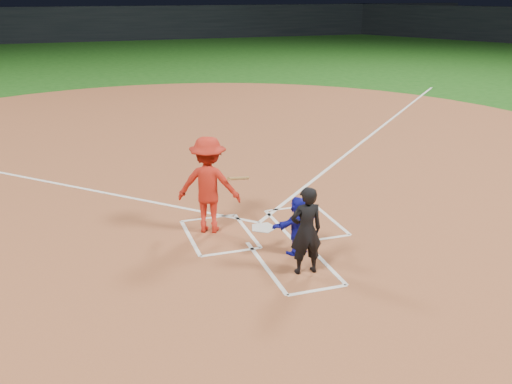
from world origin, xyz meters
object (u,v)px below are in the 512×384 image
object	(u,v)px
home_plate	(263,228)
catcher	(298,225)
umpire	(306,231)
batter_at_plate	(209,185)

from	to	relation	value
home_plate	catcher	world-z (taller)	catcher
catcher	umpire	world-z (taller)	umpire
home_plate	catcher	size ratio (longest dim) A/B	0.52
home_plate	batter_at_plate	distance (m)	1.52
home_plate	catcher	bearing A→B (deg)	99.97
umpire	home_plate	bearing A→B (deg)	-87.15
batter_at_plate	catcher	bearing A→B (deg)	-49.76
catcher	batter_at_plate	xyz separation A→B (m)	(-1.34, 1.59, 0.44)
home_plate	catcher	xyz separation A→B (m)	(0.23, -1.33, 0.56)
umpire	catcher	bearing A→B (deg)	-101.40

